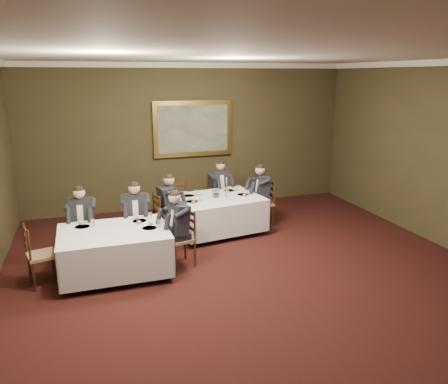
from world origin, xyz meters
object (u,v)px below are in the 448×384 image
diner_sec_endright (180,237)px  table_main (217,212)px  chair_main_endright (263,212)px  chair_sec_endleft (43,267)px  chair_sec_backleft (84,242)px  diner_main_endleft (166,216)px  painting (193,129)px  diner_sec_backright (136,225)px  chair_main_endleft (166,227)px  diner_main_backright (219,196)px  diner_sec_backleft (83,230)px  table_second (115,249)px  chair_main_backright (219,205)px  chair_sec_endright (181,250)px  diner_main_endright (263,202)px  candlestick (227,189)px  chair_main_backleft (180,210)px  chair_sec_backright (137,236)px  centerpiece (216,192)px

diner_sec_endright → table_main: bearing=-50.5°
chair_main_endright → chair_sec_endleft: (-4.44, -1.60, 0.00)m
chair_main_endright → chair_sec_backleft: 3.86m
diner_main_endleft → chair_sec_backleft: size_ratio=1.35×
table_main → painting: bearing=90.0°
diner_sec_backright → chair_main_endleft: bearing=-146.3°
diner_main_backright → diner_sec_endright: bearing=44.3°
diner_sec_backleft → painting: painting is taller
chair_sec_backleft → table_second: bearing=125.5°
chair_main_backright → chair_sec_backleft: same height
chair_main_endright → diner_sec_endright: size_ratio=0.74×
chair_sec_endright → chair_sec_endleft: size_ratio=1.00×
diner_main_endright → chair_main_backright: bearing=47.6°
chair_sec_endleft → candlestick: candlestick is taller
chair_main_backleft → chair_sec_backleft: bearing=30.2°
chair_main_backright → chair_sec_backright: (-2.07, -1.48, 0.00)m
table_second → diner_main_endleft: 1.66m
table_main → diner_sec_backleft: 2.74m
chair_main_backright → candlestick: 1.20m
table_main → chair_main_backleft: bearing=126.4°
chair_main_backleft → diner_main_endright: diner_main_endright is taller
chair_sec_backright → chair_sec_endright: bearing=131.2°
chair_main_endright → centerpiece: bearing=103.6°
painting → diner_main_endleft: bearing=-117.0°
table_second → diner_main_endleft: size_ratio=1.33×
chair_main_backright → table_second: bearing=28.8°
chair_main_backleft → chair_main_endright: same height
table_second → chair_main_endright: size_ratio=1.79×
chair_main_endleft → chair_main_endright: same height
chair_main_endleft → candlestick: (1.32, 0.15, 0.64)m
table_main → chair_sec_backright: chair_sec_backright is taller
chair_main_backleft → candlestick: 1.35m
chair_sec_endright → centerpiece: size_ratio=4.30×
chair_sec_endleft → painting: size_ratio=0.51×
chair_main_backright → chair_sec_backleft: 3.37m
table_main → chair_main_backright: chair_main_backright is taller
diner_main_endleft → painting: size_ratio=0.69×
candlestick → table_second: bearing=-150.0°
table_second → diner_main_endleft: (1.09, 1.24, 0.06)m
centerpiece → chair_main_endright: bearing=9.8°
chair_main_endleft → diner_main_endleft: 0.23m
chair_main_backleft → diner_sec_backleft: bearing=30.4°
chair_main_backleft → chair_sec_backright: bearing=47.1°
diner_main_endleft → diner_main_endright: (2.21, 0.35, 0.00)m
chair_main_endright → centerpiece: (-1.14, -0.20, 0.60)m
diner_sec_backright → diner_main_endright: bearing=-161.4°
table_main → diner_main_endright: size_ratio=1.47×
table_second → diner_sec_backright: 1.02m
diner_main_backright → chair_sec_endright: 2.77m
table_second → chair_sec_endright: size_ratio=1.79×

